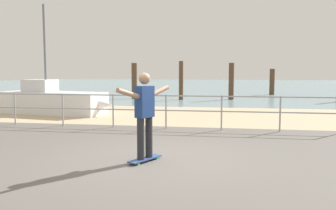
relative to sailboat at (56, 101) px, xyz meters
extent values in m
cube|color=#605B56|center=(5.47, -7.59, -0.52)|extent=(24.00, 10.00, 0.04)
cube|color=tan|center=(5.47, 0.41, -0.52)|extent=(24.00, 6.00, 0.04)
cube|color=#75939E|center=(5.47, 28.41, -0.52)|extent=(72.00, 50.00, 0.04)
cylinder|color=#9EA0A5|center=(0.09, -2.99, 0.01)|extent=(0.05, 0.05, 1.05)
cylinder|color=#9EA0A5|center=(1.75, -2.99, 0.01)|extent=(0.05, 0.05, 1.05)
cylinder|color=#9EA0A5|center=(3.41, -2.99, 0.01)|extent=(0.05, 0.05, 1.05)
cylinder|color=#9EA0A5|center=(5.07, -2.99, 0.01)|extent=(0.05, 0.05, 1.05)
cylinder|color=#9EA0A5|center=(6.72, -2.99, 0.01)|extent=(0.05, 0.05, 1.05)
cylinder|color=#9EA0A5|center=(8.38, -2.99, 0.01)|extent=(0.05, 0.05, 1.05)
cylinder|color=#9EA0A5|center=(3.41, -2.99, 0.50)|extent=(13.27, 0.04, 0.04)
cylinder|color=#9EA0A5|center=(3.41, -2.99, 0.06)|extent=(13.27, 0.04, 0.04)
cube|color=silver|center=(-0.16, 0.03, -0.07)|extent=(4.57, 2.12, 0.90)
cone|color=silver|center=(2.01, -0.34, -0.07)|extent=(1.21, 0.94, 0.77)
cylinder|color=slate|center=(-0.45, 0.08, 2.14)|extent=(0.10, 0.10, 3.52)
cube|color=silver|center=(-0.75, 0.13, 0.63)|extent=(1.33, 1.09, 0.50)
cube|color=#334C8C|center=(5.31, -6.88, -0.45)|extent=(0.55, 0.80, 0.02)
cylinder|color=#3FBF59|center=(5.25, -7.16, -0.49)|extent=(0.05, 0.07, 0.06)
cylinder|color=#3FBF59|center=(5.11, -7.09, -0.49)|extent=(0.05, 0.07, 0.06)
cylinder|color=#3FBF59|center=(5.52, -6.67, -0.49)|extent=(0.05, 0.07, 0.06)
cylinder|color=#3FBF59|center=(5.38, -6.59, -0.49)|extent=(0.05, 0.07, 0.06)
cylinder|color=#26262B|center=(5.26, -6.98, -0.03)|extent=(0.14, 0.14, 0.80)
cylinder|color=#26262B|center=(5.37, -6.77, -0.03)|extent=(0.14, 0.14, 0.80)
cube|color=navy|center=(5.31, -6.88, 0.67)|extent=(0.35, 0.41, 0.60)
sphere|color=#9E755B|center=(5.31, -6.88, 1.11)|extent=(0.22, 0.22, 0.22)
cylinder|color=#9E755B|center=(5.10, -7.27, 0.85)|extent=(0.34, 0.53, 0.23)
cylinder|color=#9E755B|center=(5.52, -6.48, 0.85)|extent=(0.34, 0.53, 0.23)
cylinder|color=#513826|center=(1.19, 7.98, 0.60)|extent=(0.35, 0.35, 2.23)
cylinder|color=#513826|center=(4.17, 7.64, 0.65)|extent=(0.26, 0.26, 2.33)
cylinder|color=#513826|center=(7.14, 8.29, 0.59)|extent=(0.32, 0.32, 2.22)
cylinder|color=#513826|center=(10.11, 13.11, 0.42)|extent=(0.36, 0.36, 1.88)
camera|label=1|loc=(6.85, -13.44, 1.26)|focal=37.87mm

